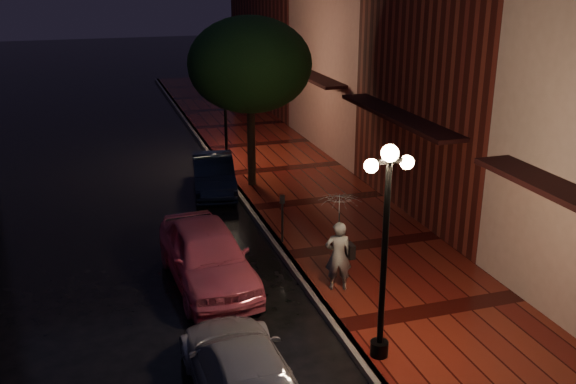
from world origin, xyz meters
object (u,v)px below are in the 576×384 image
object	(u,v)px
street_tree	(250,68)
woman_with_umbrella	(339,227)
streetlamp_near	(385,241)
pink_car	(207,255)
parking_meter	(282,214)
silver_car	(242,371)
streetlamp_far	(225,100)
navy_car	(213,174)

from	to	relation	value
street_tree	woman_with_umbrella	xyz separation A→B (m)	(-0.01, -8.14, -2.52)
streetlamp_near	woman_with_umbrella	bearing A→B (deg)	84.93
pink_car	parking_meter	bearing A→B (deg)	29.42
silver_car	streetlamp_far	bearing A→B (deg)	-102.64
streetlamp_far	navy_car	size ratio (longest dim) A/B	1.11
streetlamp_near	street_tree	size ratio (longest dim) A/B	0.74
streetlamp_far	streetlamp_near	bearing A→B (deg)	-90.00
silver_car	parking_meter	bearing A→B (deg)	-114.49
streetlamp_far	navy_car	distance (m)	3.71
streetlamp_near	pink_car	size ratio (longest dim) A/B	0.95
navy_car	silver_car	xyz separation A→B (m)	(-1.75, -11.42, -0.02)
streetlamp_near	parking_meter	size ratio (longest dim) A/B	3.11
woman_with_umbrella	parking_meter	distance (m)	3.14
streetlamp_near	streetlamp_far	world-z (taller)	same
navy_car	parking_meter	size ratio (longest dim) A/B	2.81
pink_car	silver_car	bearing A→B (deg)	-96.73
street_tree	woman_with_umbrella	bearing A→B (deg)	-90.04
silver_car	parking_meter	xyz separation A→B (m)	(2.66, 6.24, 0.37)
pink_car	silver_car	size ratio (longest dim) A/B	1.07
silver_car	pink_car	bearing A→B (deg)	-94.59
navy_car	silver_car	distance (m)	11.55
streetlamp_near	silver_car	world-z (taller)	streetlamp_near
streetlamp_near	navy_car	distance (m)	11.28
pink_car	woman_with_umbrella	distance (m)	3.35
streetlamp_near	navy_car	xyz separation A→B (m)	(-1.11, 11.05, -1.96)
pink_car	street_tree	bearing A→B (deg)	63.30
streetlamp_near	streetlamp_far	xyz separation A→B (m)	(0.00, 14.00, 0.00)
pink_car	woman_with_umbrella	bearing A→B (deg)	-30.72
silver_car	woman_with_umbrella	world-z (taller)	woman_with_umbrella
street_tree	parking_meter	world-z (taller)	street_tree
streetlamp_far	parking_meter	world-z (taller)	streetlamp_far
pink_car	navy_car	bearing A→B (deg)	74.02
navy_car	silver_car	world-z (taller)	navy_car
parking_meter	silver_car	bearing A→B (deg)	-104.14
streetlamp_far	parking_meter	bearing A→B (deg)	-91.41
streetlamp_near	pink_car	distance (m)	5.36
silver_car	woman_with_umbrella	size ratio (longest dim) A/B	1.78
streetlamp_near	parking_meter	bearing A→B (deg)	91.95
parking_meter	navy_car	bearing A→B (deg)	108.95
silver_car	parking_meter	size ratio (longest dim) A/B	3.07
street_tree	navy_car	distance (m)	3.86
streetlamp_near	street_tree	bearing A→B (deg)	88.65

